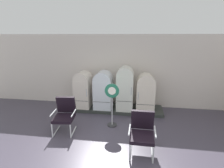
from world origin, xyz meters
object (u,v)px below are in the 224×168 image
(refrigerator_1, at_px, (103,89))
(refrigerator_3, at_px, (146,92))
(sign_stand, at_px, (112,106))
(refrigerator_0, at_px, (83,88))
(armchair_right, at_px, (142,131))
(refrigerator_2, at_px, (125,87))
(armchair_left, at_px, (65,114))

(refrigerator_1, height_order, refrigerator_3, refrigerator_1)
(sign_stand, bearing_deg, refrigerator_0, 138.47)
(refrigerator_3, relative_size, armchair_right, 1.33)
(refrigerator_1, bearing_deg, armchair_right, -58.85)
(refrigerator_0, bearing_deg, refrigerator_2, -0.34)
(refrigerator_2, bearing_deg, refrigerator_3, -1.18)
(refrigerator_2, bearing_deg, refrigerator_1, 178.69)
(armchair_left, height_order, sign_stand, sign_stand)
(sign_stand, bearing_deg, refrigerator_2, 74.13)
(refrigerator_2, relative_size, armchair_left, 1.56)
(refrigerator_1, relative_size, refrigerator_3, 1.03)
(refrigerator_0, bearing_deg, sign_stand, -41.53)
(refrigerator_0, height_order, armchair_left, refrigerator_0)
(armchair_right, distance_m, sign_stand, 1.52)
(refrigerator_3, bearing_deg, refrigerator_0, 179.39)
(refrigerator_1, relative_size, sign_stand, 1.02)
(refrigerator_3, height_order, armchair_right, refrigerator_3)
(refrigerator_2, height_order, armchair_left, refrigerator_2)
(refrigerator_3, bearing_deg, armchair_right, -93.89)
(armchair_right, relative_size, sign_stand, 0.74)
(refrigerator_2, relative_size, armchair_right, 1.56)
(refrigerator_1, bearing_deg, refrigerator_3, -1.25)
(refrigerator_3, height_order, sign_stand, refrigerator_3)
(refrigerator_2, distance_m, armchair_left, 2.41)
(armchair_right, bearing_deg, armchair_left, 163.15)
(armchair_left, relative_size, sign_stand, 0.74)
(refrigerator_0, distance_m, refrigerator_1, 0.80)
(refrigerator_1, distance_m, sign_stand, 1.28)
(refrigerator_0, distance_m, sign_stand, 1.75)
(refrigerator_0, bearing_deg, armchair_left, -92.38)
(armchair_left, relative_size, armchair_right, 1.00)
(armchair_right, bearing_deg, refrigerator_2, 104.34)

